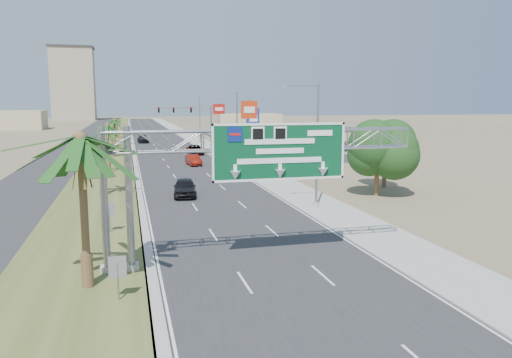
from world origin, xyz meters
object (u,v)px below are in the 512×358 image
object	(u,v)px
sign_gantry	(249,151)
car_far	(143,139)
palm_near	(80,139)
pole_sign_blue	(253,120)
signal_mast	(200,124)
car_right_lane	(195,150)
car_left_lane	(185,188)
store_building	(302,141)
pole_sign_red_far	(219,113)
pole_sign_red_near	(249,114)
car_mid_lane	(193,160)

from	to	relation	value
sign_gantry	car_far	bearing A→B (deg)	91.93
palm_near	pole_sign_blue	bearing A→B (deg)	67.87
signal_mast	car_right_lane	bearing A→B (deg)	-107.38
signal_mast	car_right_lane	distance (m)	6.42
car_right_lane	car_left_lane	bearing A→B (deg)	-97.89
car_left_lane	signal_mast	bearing A→B (deg)	86.36
store_building	pole_sign_red_far	distance (m)	15.99
pole_sign_red_far	palm_near	bearing A→B (deg)	-105.41
car_right_lane	store_building	bearing A→B (deg)	-2.71
car_right_lane	pole_sign_red_far	distance (m)	10.48
car_far	pole_sign_blue	world-z (taller)	pole_sign_blue
sign_gantry	pole_sign_red_near	bearing A→B (deg)	76.27
car_left_lane	car_mid_lane	size ratio (longest dim) A/B	1.12
pole_sign_red_near	pole_sign_red_far	size ratio (longest dim) A/B	1.06
palm_near	pole_sign_red_far	bearing A→B (deg)	74.59
signal_mast	car_left_lane	xyz separation A→B (m)	(-7.42, -42.01, -4.02)
sign_gantry	pole_sign_blue	size ratio (longest dim) A/B	2.12
pole_sign_blue	car_left_lane	bearing A→B (deg)	-115.43
car_right_lane	pole_sign_red_far	xyz separation A→B (m)	(5.31, 6.79, 5.95)
pole_sign_red_near	pole_sign_red_far	bearing A→B (deg)	90.08
palm_near	signal_mast	bearing A→B (deg)	77.34
sign_gantry	palm_near	xyz separation A→B (m)	(-8.14, -1.93, 0.87)
store_building	car_far	distance (m)	38.49
car_far	pole_sign_blue	distance (m)	39.17
store_building	car_right_lane	distance (m)	18.39
store_building	pole_sign_blue	size ratio (longest dim) A/B	2.28
palm_near	signal_mast	size ratio (longest dim) A/B	0.81
store_building	pole_sign_red_far	xyz separation A→B (m)	(-13.00, 8.04, 4.72)
sign_gantry	palm_near	bearing A→B (deg)	-166.68
car_mid_lane	pole_sign_red_far	size ratio (longest dim) A/B	0.52
pole_sign_red_far	pole_sign_red_near	bearing A→B (deg)	-89.92
pole_sign_blue	car_right_lane	bearing A→B (deg)	132.39
car_left_lane	pole_sign_red_near	size ratio (longest dim) A/B	0.55
car_left_lane	pole_sign_blue	xyz separation A→B (m)	(13.69, 28.79, 5.05)
car_far	car_mid_lane	bearing A→B (deg)	-84.69
pole_sign_red_near	store_building	bearing A→B (deg)	48.70
pole_sign_red_near	pole_sign_blue	size ratio (longest dim) A/B	1.14
car_far	pole_sign_red_near	xyz separation A→B (m)	(12.95, -43.20, 6.27)
pole_sign_red_far	pole_sign_blue	bearing A→B (deg)	-80.94
sign_gantry	pole_sign_red_near	xyz separation A→B (m)	(10.09, 41.31, 1.00)
signal_mast	car_right_lane	size ratio (longest dim) A/B	1.87
palm_near	store_building	xyz separation A→B (m)	(31.20, 58.00, -4.93)
car_left_lane	car_mid_lane	xyz separation A→B (m)	(3.75, 22.80, -0.11)
store_building	car_mid_lane	size ratio (longest dim) A/B	4.10
sign_gantry	pole_sign_red_far	distance (m)	64.90
signal_mast	palm_near	bearing A→B (deg)	-102.66
pole_sign_red_near	pole_sign_blue	world-z (taller)	pole_sign_red_near
signal_mast	pole_sign_blue	world-z (taller)	signal_mast
car_mid_lane	pole_sign_blue	size ratio (longest dim) A/B	0.56
signal_mast	car_far	xyz separation A→B (m)	(-9.09, 22.46, -4.06)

